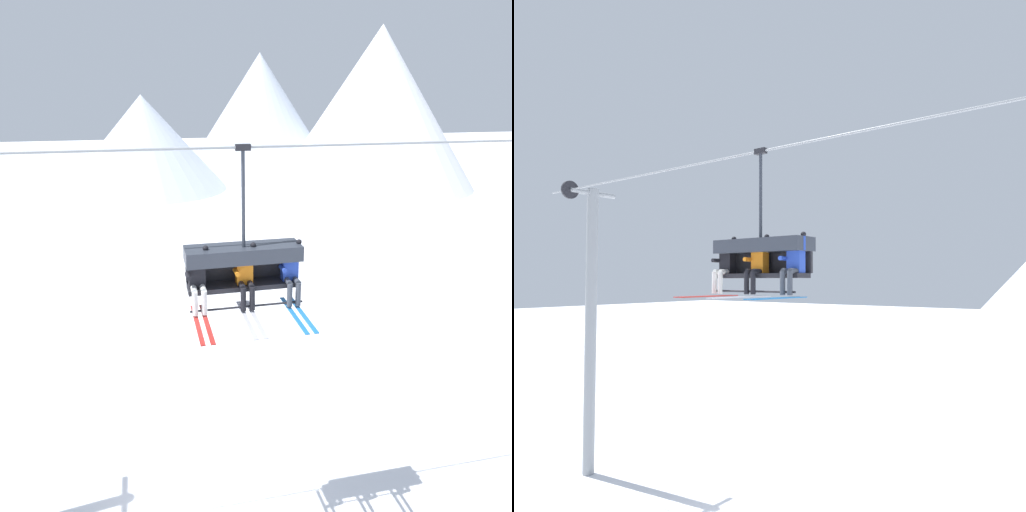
{
  "view_description": "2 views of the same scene",
  "coord_description": "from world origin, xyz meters",
  "views": [
    {
      "loc": [
        -0.66,
        -9.89,
        9.9
      ],
      "look_at": [
        1.43,
        -0.79,
        6.78
      ],
      "focal_mm": 35.0,
      "sensor_mm": 36.0,
      "label": 1
    },
    {
      "loc": [
        7.88,
        -9.17,
        6.09
      ],
      "look_at": [
        1.36,
        -0.69,
        6.61
      ],
      "focal_mm": 35.0,
      "sensor_mm": 36.0,
      "label": 2
    }
  ],
  "objects": [
    {
      "name": "skier_black",
      "position": [
        0.25,
        -0.94,
        6.42
      ],
      "size": [
        0.48,
        1.7,
        1.34
      ],
      "color": "black"
    },
    {
      "name": "skier_blue",
      "position": [
        2.12,
        -0.94,
        6.42
      ],
      "size": [
        0.48,
        1.7,
        1.34
      ],
      "color": "#2847B7"
    },
    {
      "name": "lift_tower_near",
      "position": [
        -6.4,
        -0.02,
        4.76
      ],
      "size": [
        0.36,
        1.88,
        9.18
      ],
      "color": "gray",
      "rests_on": "ground_plane"
    },
    {
      "name": "chairlift_chair",
      "position": [
        1.18,
        -0.73,
        6.71
      ],
      "size": [
        2.3,
        0.74,
        3.12
      ],
      "color": "#232328"
    },
    {
      "name": "skier_orange",
      "position": [
        1.19,
        -0.94,
        6.42
      ],
      "size": [
        0.48,
        1.7,
        1.34
      ],
      "color": "orange"
    },
    {
      "name": "lift_cable",
      "position": [
        1.76,
        -0.8,
        8.9
      ],
      "size": [
        18.31,
        0.05,
        0.05
      ],
      "color": "gray"
    }
  ]
}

